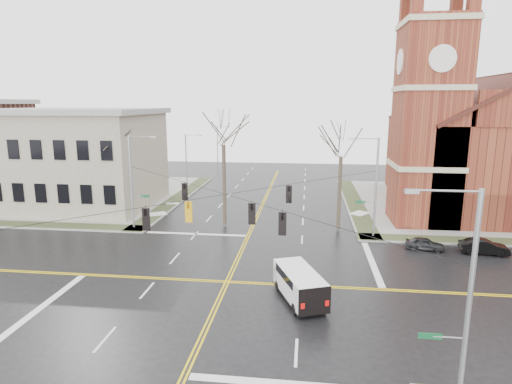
# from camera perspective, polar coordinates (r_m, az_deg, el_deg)

# --- Properties ---
(ground) EXTENTS (120.00, 120.00, 0.00)m
(ground) POSITION_cam_1_polar(r_m,az_deg,el_deg) (30.29, -3.86, -11.86)
(ground) COLOR black
(ground) RESTS_ON ground
(sidewalks) EXTENTS (80.00, 80.00, 0.17)m
(sidewalks) POSITION_cam_1_polar(r_m,az_deg,el_deg) (30.26, -3.86, -11.72)
(sidewalks) COLOR gray
(sidewalks) RESTS_ON ground
(road_markings) EXTENTS (100.00, 100.00, 0.01)m
(road_markings) POSITION_cam_1_polar(r_m,az_deg,el_deg) (30.29, -3.86, -11.85)
(road_markings) COLOR gold
(road_markings) RESTS_ON ground
(church) EXTENTS (24.28, 27.48, 27.50)m
(church) POSITION_cam_1_polar(r_m,az_deg,el_deg) (55.66, 27.56, 6.66)
(church) COLOR maroon
(church) RESTS_ON ground
(civic_building_a) EXTENTS (18.00, 14.00, 11.00)m
(civic_building_a) POSITION_cam_1_polar(r_m,az_deg,el_deg) (54.97, -23.00, 3.93)
(civic_building_a) COLOR gray
(civic_building_a) RESTS_ON ground
(signal_pole_ne) EXTENTS (2.75, 0.22, 9.00)m
(signal_pole_ne) POSITION_cam_1_polar(r_m,az_deg,el_deg) (39.85, 15.47, 0.97)
(signal_pole_ne) COLOR gray
(signal_pole_ne) RESTS_ON ground
(signal_pole_nw) EXTENTS (2.75, 0.22, 9.00)m
(signal_pole_nw) POSITION_cam_1_polar(r_m,az_deg,el_deg) (42.77, -16.09, 1.66)
(signal_pole_nw) COLOR gray
(signal_pole_nw) RESTS_ON ground
(signal_pole_se) EXTENTS (2.75, 0.22, 9.00)m
(signal_pole_se) POSITION_cam_1_polar(r_m,az_deg,el_deg) (18.31, 26.07, -12.60)
(signal_pole_se) COLOR gray
(signal_pole_se) RESTS_ON ground
(span_wires) EXTENTS (23.02, 23.02, 0.03)m
(span_wires) POSITION_cam_1_polar(r_m,az_deg,el_deg) (28.38, -4.03, -0.31)
(span_wires) COLOR black
(span_wires) RESTS_ON ground
(traffic_signals) EXTENTS (8.21, 8.26, 1.30)m
(traffic_signals) POSITION_cam_1_polar(r_m,az_deg,el_deg) (27.91, -4.27, -2.10)
(traffic_signals) COLOR black
(traffic_signals) RESTS_ON ground
(streetlight_north_a) EXTENTS (2.30, 0.20, 8.00)m
(streetlight_north_a) POSITION_cam_1_polar(r_m,az_deg,el_deg) (58.01, -9.14, 4.05)
(streetlight_north_a) COLOR gray
(streetlight_north_a) RESTS_ON ground
(streetlight_north_b) EXTENTS (2.30, 0.20, 8.00)m
(streetlight_north_b) POSITION_cam_1_polar(r_m,az_deg,el_deg) (77.29, -5.06, 6.06)
(streetlight_north_b) COLOR gray
(streetlight_north_b) RESTS_ON ground
(cargo_van) EXTENTS (3.67, 5.42, 1.93)m
(cargo_van) POSITION_cam_1_polar(r_m,az_deg,el_deg) (27.49, 5.67, -11.85)
(cargo_van) COLOR white
(cargo_van) RESTS_ON ground
(parked_car_a) EXTENTS (3.29, 1.84, 1.06)m
(parked_car_a) POSITION_cam_1_polar(r_m,az_deg,el_deg) (38.89, 21.56, -6.43)
(parked_car_a) COLOR black
(parked_car_a) RESTS_ON ground
(parked_car_b) EXTENTS (3.86, 1.66, 1.24)m
(parked_car_b) POSITION_cam_1_polar(r_m,az_deg,el_deg) (39.84, 28.11, -6.45)
(parked_car_b) COLOR black
(parked_car_b) RESTS_ON ground
(tree_nw_far) EXTENTS (4.00, 4.00, 10.82)m
(tree_nw_far) POSITION_cam_1_polar(r_m,az_deg,el_deg) (46.24, -18.83, 5.84)
(tree_nw_far) COLOR #3D3226
(tree_nw_far) RESTS_ON ground
(tree_nw_near) EXTENTS (4.00, 4.00, 12.04)m
(tree_nw_near) POSITION_cam_1_polar(r_m,az_deg,el_deg) (41.62, -4.35, 7.04)
(tree_nw_near) COLOR #3D3226
(tree_nw_near) RESTS_ON ground
(tree_ne) EXTENTS (4.00, 4.00, 10.59)m
(tree_ne) POSITION_cam_1_polar(r_m,az_deg,el_deg) (40.87, 11.28, 5.30)
(tree_ne) COLOR #3D3226
(tree_ne) RESTS_ON ground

